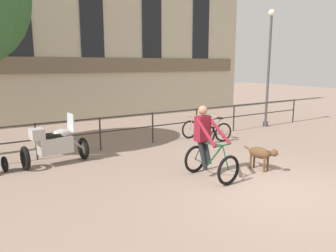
{
  "coord_description": "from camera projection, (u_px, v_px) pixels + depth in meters",
  "views": [
    {
      "loc": [
        -5.44,
        -4.26,
        2.66
      ],
      "look_at": [
        -0.88,
        2.86,
        1.05
      ],
      "focal_mm": 35.0,
      "sensor_mm": 36.0,
      "label": 1
    }
  ],
  "objects": [
    {
      "name": "parked_bicycle_mid_left",
      "position": [
        215.0,
        129.0,
        11.77
      ],
      "size": [
        0.81,
        1.19,
        0.86
      ],
      "rotation": [
        0.0,
        0.0,
        3.0
      ],
      "color": "black",
      "rests_on": "ground_plane"
    },
    {
      "name": "dog",
      "position": [
        261.0,
        154.0,
        8.25
      ],
      "size": [
        0.35,
        1.01,
        0.61
      ],
      "rotation": [
        0.0,
        0.0,
        0.17
      ],
      "color": "brown",
      "rests_on": "ground_plane"
    },
    {
      "name": "parked_bicycle_near_lamp",
      "position": [
        198.0,
        131.0,
        11.37
      ],
      "size": [
        0.7,
        1.13,
        0.86
      ],
      "rotation": [
        0.0,
        0.0,
        3.11
      ],
      "color": "black",
      "rests_on": "ground_plane"
    },
    {
      "name": "street_lamp",
      "position": [
        269.0,
        63.0,
        13.67
      ],
      "size": [
        0.28,
        0.28,
        4.84
      ],
      "color": "#424247",
      "rests_on": "ground_plane"
    },
    {
      "name": "cyclist_with_bike",
      "position": [
        207.0,
        146.0,
        7.71
      ],
      "size": [
        0.77,
        1.22,
        1.7
      ],
      "rotation": [
        0.0,
        0.0,
        0.08
      ],
      "color": "black",
      "rests_on": "ground_plane"
    },
    {
      "name": "building_facade",
      "position": [
        89.0,
        11.0,
        15.05
      ],
      "size": [
        18.0,
        0.72,
        10.19
      ],
      "color": "#BCB299",
      "rests_on": "ground_plane"
    },
    {
      "name": "canal_railing",
      "position": [
        153.0,
        122.0,
        11.08
      ],
      "size": [
        15.05,
        0.05,
        1.05
      ],
      "color": "#2D2B28",
      "rests_on": "ground_plane"
    },
    {
      "name": "parked_motorcycle",
      "position": [
        55.0,
        144.0,
        8.7
      ],
      "size": [
        1.74,
        0.78,
        1.35
      ],
      "rotation": [
        0.0,
        0.0,
        1.67
      ],
      "color": "black",
      "rests_on": "ground_plane"
    },
    {
      "name": "ground_plane",
      "position": [
        276.0,
        192.0,
        6.91
      ],
      "size": [
        60.0,
        60.0,
        0.0
      ],
      "primitive_type": "plane",
      "color": "gray"
    }
  ]
}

